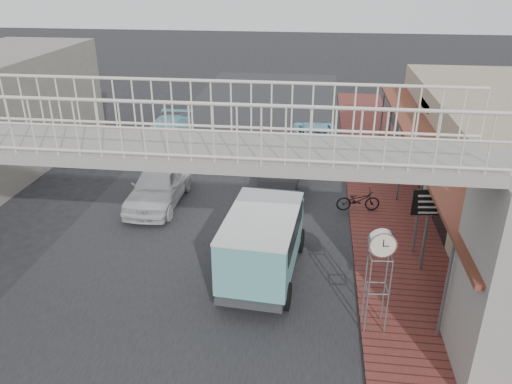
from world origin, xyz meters
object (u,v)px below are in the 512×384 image
(dark_sedan, at_px, (281,173))
(angkot_curb, at_px, (315,135))
(angkot_van, at_px, (263,236))
(motorcycle_far, at_px, (375,150))
(motorcycle_near, at_px, (358,200))
(street_clock, at_px, (382,248))
(arrow_sign, at_px, (454,204))
(white_hatchback, at_px, (159,185))
(angkot_far, at_px, (166,135))

(dark_sedan, relative_size, angkot_curb, 0.89)
(angkot_van, relative_size, motorcycle_far, 2.96)
(angkot_curb, distance_m, motorcycle_near, 7.48)
(motorcycle_far, height_order, street_clock, street_clock)
(angkot_van, height_order, arrow_sign, arrow_sign)
(motorcycle_far, distance_m, street_clock, 12.57)
(dark_sedan, height_order, motorcycle_near, dark_sedan)
(white_hatchback, xyz_separation_m, street_clock, (7.69, -6.59, 1.65))
(motorcycle_far, bearing_deg, dark_sedan, 159.16)
(street_clock, bearing_deg, white_hatchback, 135.38)
(white_hatchback, distance_m, motorcycle_near, 7.69)
(dark_sedan, distance_m, angkot_curb, 5.50)
(angkot_curb, xyz_separation_m, angkot_van, (-1.33, -11.92, 0.71))
(motorcycle_near, height_order, motorcycle_far, motorcycle_far)
(white_hatchback, relative_size, angkot_van, 0.98)
(street_clock, xyz_separation_m, arrow_sign, (2.36, 2.98, -0.11))
(angkot_far, relative_size, angkot_van, 1.11)
(dark_sedan, relative_size, street_clock, 1.52)
(angkot_far, bearing_deg, white_hatchback, -76.63)
(angkot_van, distance_m, motorcycle_near, 5.63)
(angkot_curb, relative_size, arrow_sign, 1.75)
(angkot_curb, distance_m, motorcycle_far, 3.30)
(angkot_far, xyz_separation_m, angkot_van, (6.18, -10.79, 0.64))
(dark_sedan, bearing_deg, street_clock, -70.00)
(motorcycle_far, distance_m, arrow_sign, 9.64)
(white_hatchback, bearing_deg, angkot_curb, 51.52)
(arrow_sign, bearing_deg, angkot_far, 133.07)
(angkot_van, xyz_separation_m, motorcycle_far, (4.22, 10.33, -0.81))
(angkot_far, height_order, arrow_sign, arrow_sign)
(white_hatchback, xyz_separation_m, angkot_curb, (5.94, 7.38, -0.10))
(motorcycle_near, bearing_deg, angkot_van, 138.37)
(dark_sedan, height_order, angkot_van, angkot_van)
(motorcycle_near, bearing_deg, street_clock, 171.88)
(angkot_van, relative_size, street_clock, 1.63)
(white_hatchback, xyz_separation_m, dark_sedan, (4.62, 2.04, -0.06))
(angkot_curb, relative_size, street_clock, 1.71)
(arrow_sign, bearing_deg, angkot_van, -176.87)
(dark_sedan, xyz_separation_m, street_clock, (3.07, -8.63, 1.71))
(dark_sedan, relative_size, arrow_sign, 1.56)
(white_hatchback, height_order, motorcycle_near, white_hatchback)
(motorcycle_near, relative_size, motorcycle_far, 1.06)
(angkot_far, distance_m, motorcycle_far, 10.41)
(angkot_far, distance_m, motorcycle_near, 11.11)
(angkot_curb, bearing_deg, angkot_far, 4.21)
(angkot_far, height_order, angkot_van, angkot_van)
(angkot_far, bearing_deg, arrow_sign, -41.02)
(angkot_far, bearing_deg, street_clock, -54.89)
(dark_sedan, distance_m, angkot_van, 6.61)
(angkot_far, bearing_deg, motorcycle_far, -3.20)
(angkot_curb, distance_m, angkot_far, 7.59)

